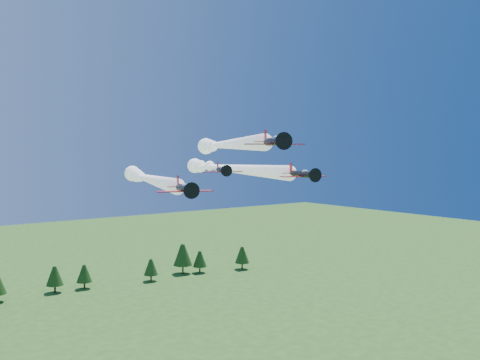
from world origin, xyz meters
TOP-DOWN VIEW (x-y plane):
  - plane_lead at (10.86, 21.07)m, footprint 26.62×54.79m
  - plane_left at (0.69, 34.00)m, footprint 21.73×56.45m
  - plane_right at (17.01, 29.66)m, footprint 19.45×60.24m
  - plane_slot at (1.01, 7.81)m, footprint 6.61×7.44m
  - treeline at (-6.86, 110.67)m, footprint 165.19×17.13m

SIDE VIEW (x-z plane):
  - treeline at x=-6.86m, z-range 0.67..12.17m
  - plane_left at x=0.69m, z-range 40.14..43.84m
  - plane_right at x=17.01m, z-range 42.06..45.76m
  - plane_slot at x=1.01m, z-range 43.24..45.60m
  - plane_lead at x=10.86m, z-range 46.98..50.68m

